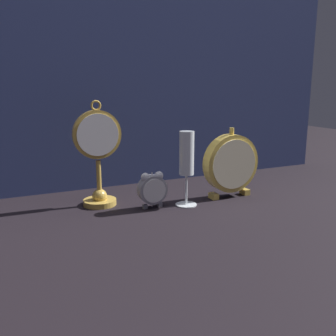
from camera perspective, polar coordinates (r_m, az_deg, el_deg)
ground_plane at (r=1.07m, az=1.81°, el=-6.30°), size 4.00×4.00×0.00m
fabric_backdrop_drape at (r=1.31m, az=-4.63°, el=12.93°), size 1.57×0.01×0.71m
pocket_watch_on_stand at (r=1.09m, az=-10.59°, el=1.29°), size 0.14×0.10×0.30m
alarm_clock_twin_bell at (r=1.07m, az=-2.40°, el=-3.09°), size 0.08×0.03×0.10m
mantel_clock_silver at (r=1.17m, az=9.56°, el=0.65°), size 0.18×0.04×0.22m
champagne_flute at (r=1.07m, az=2.85°, el=1.35°), size 0.06×0.06×0.22m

